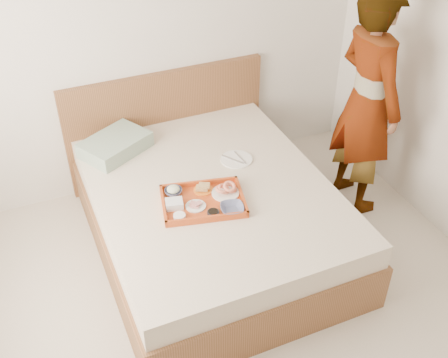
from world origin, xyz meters
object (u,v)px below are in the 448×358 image
dinner_plate (236,159)px  person (367,102)px  tray (203,201)px  bed (212,216)px

dinner_plate → person: 1.04m
dinner_plate → person: (0.96, -0.16, 0.34)m
tray → dinner_plate: bearing=54.9°
person → dinner_plate: bearing=79.5°
bed → person: (1.25, 0.06, 0.61)m
tray → person: 1.43m
bed → dinner_plate: (0.29, 0.22, 0.27)m
tray → bed: bearing=63.5°
bed → tray: (-0.12, -0.15, 0.29)m
tray → person: bearing=21.4°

